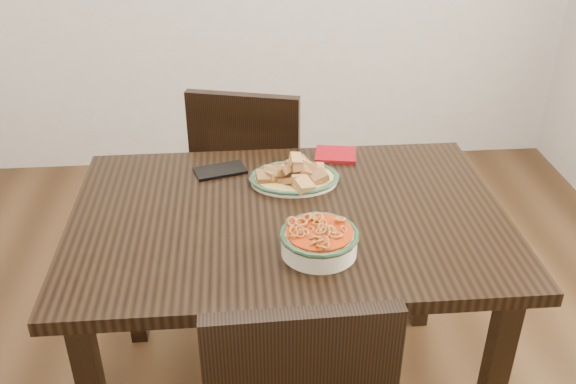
{
  "coord_description": "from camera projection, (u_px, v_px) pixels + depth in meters",
  "views": [
    {
      "loc": [
        -0.06,
        -1.63,
        1.74
      ],
      "look_at": [
        0.07,
        -0.04,
        0.81
      ],
      "focal_mm": 40.0,
      "sensor_mm": 36.0,
      "label": 1
    }
  ],
  "objects": [
    {
      "name": "floor",
      "position": [
        266.0,
        383.0,
        2.29
      ],
      "size": [
        3.5,
        3.5,
        0.0
      ],
      "primitive_type": "plane",
      "color": "#382311",
      "rests_on": "ground"
    },
    {
      "name": "chair_far",
      "position": [
        252.0,
        176.0,
        2.58
      ],
      "size": [
        0.51,
        0.51,
        0.89
      ],
      "rotation": [
        0.0,
        0.0,
        2.88
      ],
      "color": "black",
      "rests_on": "ground"
    },
    {
      "name": "fish_plate",
      "position": [
        294.0,
        169.0,
        2.0
      ],
      "size": [
        0.28,
        0.22,
        0.11
      ],
      "color": "#ECE4C7",
      "rests_on": "dining_table"
    },
    {
      "name": "napkin",
      "position": [
        336.0,
        155.0,
        2.17
      ],
      "size": [
        0.15,
        0.14,
        0.01
      ],
      "primitive_type": "cube",
      "rotation": [
        0.0,
        0.0,
        -0.18
      ],
      "color": "maroon",
      "rests_on": "dining_table"
    },
    {
      "name": "noodle_bowl",
      "position": [
        319.0,
        238.0,
        1.67
      ],
      "size": [
        0.21,
        0.21,
        0.08
      ],
      "color": "#EDE3C8",
      "rests_on": "dining_table"
    },
    {
      "name": "smartphone",
      "position": [
        220.0,
        171.0,
        2.08
      ],
      "size": [
        0.18,
        0.13,
        0.01
      ],
      "primitive_type": "cube",
      "rotation": [
        0.0,
        0.0,
        0.27
      ],
      "color": "black",
      "rests_on": "dining_table"
    },
    {
      "name": "dining_table",
      "position": [
        289.0,
        240.0,
        1.91
      ],
      "size": [
        1.26,
        0.84,
        0.75
      ],
      "color": "black",
      "rests_on": "ground"
    }
  ]
}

